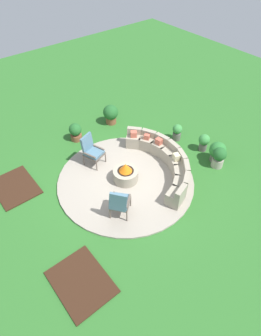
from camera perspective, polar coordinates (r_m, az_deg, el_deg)
ground_plane at (r=9.34m, az=-0.95°, el=-2.52°), size 24.00×24.00×0.00m
patio_circle at (r=9.32m, az=-0.96°, el=-2.40°), size 4.42×4.42×0.06m
mulch_bed_left at (r=9.84m, az=-22.04°, el=-3.52°), size 1.56×1.21×0.04m
mulch_bed_right at (r=7.50m, az=-9.79°, el=-21.48°), size 1.56×1.21×0.04m
fire_pit at (r=9.12m, az=-0.98°, el=-1.15°), size 0.81×0.81×0.67m
curved_stone_bench at (r=9.60m, az=6.80°, el=1.53°), size 3.48×1.76×0.69m
lounge_chair_front_left at (r=9.61m, az=-7.79°, el=3.61°), size 0.74×0.70×1.08m
lounge_chair_front_right at (r=7.97m, az=-2.22°, el=-6.82°), size 0.78×0.80×1.06m
potted_plant_0 at (r=11.62m, az=-3.97°, el=10.77°), size 0.60×0.60×0.80m
potted_plant_1 at (r=10.90m, az=9.29°, el=7.18°), size 0.36×0.36×0.65m
potted_plant_2 at (r=10.01m, az=17.23°, el=2.13°), size 0.46×0.46×0.76m
potted_plant_3 at (r=10.57m, az=14.43°, el=5.13°), size 0.40×0.40×0.66m
potted_plant_4 at (r=10.93m, az=-10.91°, el=7.14°), size 0.47×0.47×0.70m
potted_plant_5 at (r=10.21m, az=16.94°, el=3.21°), size 0.57×0.57×0.76m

